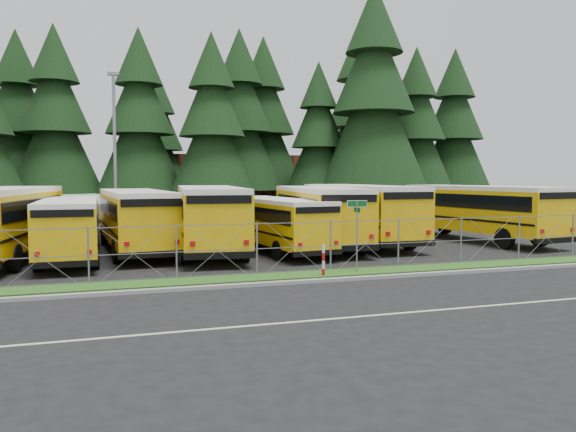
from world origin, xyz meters
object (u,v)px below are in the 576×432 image
(bus_4, at_px, (274,225))
(street_sign, at_px, (357,220))
(bus_0, at_px, (7,224))
(striped_bollard, at_px, (323,261))
(bus_1, at_px, (70,230))
(bus_2, at_px, (135,221))
(bus_5, at_px, (317,217))
(bus_6, at_px, (356,214))
(light_standard, at_px, (115,148))
(bus_east, at_px, (474,213))
(bus_3, at_px, (209,220))

(bus_4, bearing_deg, street_sign, -86.34)
(bus_0, xyz_separation_m, street_sign, (13.43, -7.81, 0.42))
(street_sign, bearing_deg, striped_bollard, -163.41)
(bus_1, distance_m, bus_2, 3.38)
(bus_4, xyz_separation_m, bus_5, (2.80, 1.30, 0.26))
(bus_1, distance_m, street_sign, 12.83)
(bus_1, xyz_separation_m, bus_6, (14.83, 1.88, 0.27))
(bus_1, distance_m, bus_4, 9.44)
(bus_5, bearing_deg, light_standard, 145.28)
(bus_2, xyz_separation_m, bus_east, (18.93, -0.94, 0.07))
(bus_6, distance_m, light_standard, 15.59)
(bus_6, bearing_deg, striped_bollard, -121.11)
(bus_0, bearing_deg, bus_east, 7.52)
(light_standard, bearing_deg, bus_5, -41.15)
(bus_east, height_order, light_standard, light_standard)
(bus_0, bearing_deg, bus_4, 3.17)
(bus_3, bearing_deg, striped_bollard, -64.99)
(bus_3, bearing_deg, bus_0, -175.34)
(bus_2, relative_size, bus_5, 0.96)
(bus_4, relative_size, striped_bollard, 8.44)
(bus_4, distance_m, bus_6, 5.74)
(bus_5, relative_size, bus_east, 0.99)
(street_sign, bearing_deg, light_standard, 116.93)
(bus_3, xyz_separation_m, light_standard, (-4.22, 9.36, 3.89))
(bus_6, distance_m, street_sign, 9.74)
(bus_0, relative_size, bus_east, 1.01)
(bus_1, height_order, bus_2, bus_2)
(bus_east, bearing_deg, bus_5, 170.52)
(bus_5, bearing_deg, bus_1, -167.92)
(bus_4, bearing_deg, bus_3, 158.70)
(bus_6, xyz_separation_m, striped_bollard, (-5.64, -9.31, -1.03))
(bus_5, bearing_deg, bus_east, 4.10)
(bus_4, relative_size, light_standard, 1.00)
(bus_1, bearing_deg, bus_2, 30.90)
(bus_2, bearing_deg, bus_6, -3.83)
(street_sign, xyz_separation_m, striped_bollard, (-1.57, -0.47, -1.43))
(bus_0, relative_size, street_sign, 4.39)
(bus_1, height_order, bus_5, bus_5)
(street_sign, distance_m, light_standard, 19.39)
(bus_2, height_order, bus_6, bus_6)
(bus_0, distance_m, striped_bollard, 14.50)
(bus_east, bearing_deg, striped_bollard, -154.00)
(bus_1, xyz_separation_m, striped_bollard, (9.19, -7.42, -0.76))
(bus_3, distance_m, striped_bollard, 8.66)
(bus_5, xyz_separation_m, striped_bollard, (-3.05, -8.63, -0.98))
(bus_1, relative_size, bus_4, 1.02)
(bus_4, bearing_deg, light_standard, 118.62)
(striped_bollard, bearing_deg, light_standard, 112.03)
(bus_east, bearing_deg, bus_3, 173.33)
(bus_5, relative_size, light_standard, 1.19)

